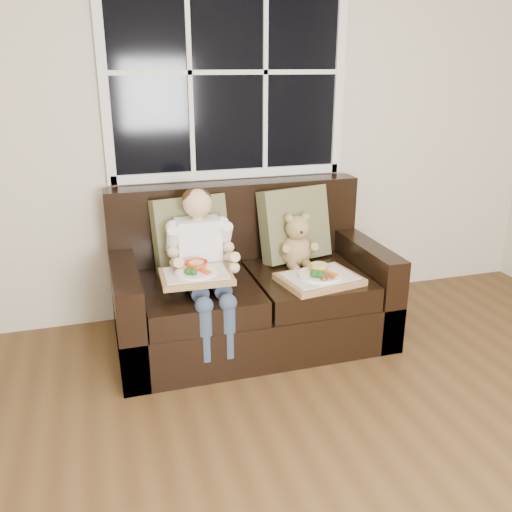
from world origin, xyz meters
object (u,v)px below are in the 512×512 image
object	(u,v)px
tray_left	(196,274)
tray_right	(319,278)
child	(202,253)
loveseat	(249,291)
teddy_bear	(297,245)

from	to	relation	value
tray_left	tray_right	distance (m)	0.75
tray_left	child	bearing A→B (deg)	68.12
loveseat	child	xyz separation A→B (m)	(-0.32, -0.12, 0.34)
loveseat	child	bearing A→B (deg)	-159.52
teddy_bear	tray_right	world-z (taller)	teddy_bear
child	tray_right	xyz separation A→B (m)	(0.68, -0.19, -0.16)
loveseat	teddy_bear	world-z (taller)	loveseat
tray_right	child	bearing A→B (deg)	155.02
teddy_bear	tray_right	bearing A→B (deg)	-81.56
loveseat	tray_left	distance (m)	0.54
tray_left	tray_right	size ratio (longest dim) A/B	0.80
loveseat	tray_left	world-z (taller)	loveseat
child	tray_right	bearing A→B (deg)	-15.23
child	teddy_bear	bearing A→B (deg)	11.06
child	tray_left	distance (m)	0.18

